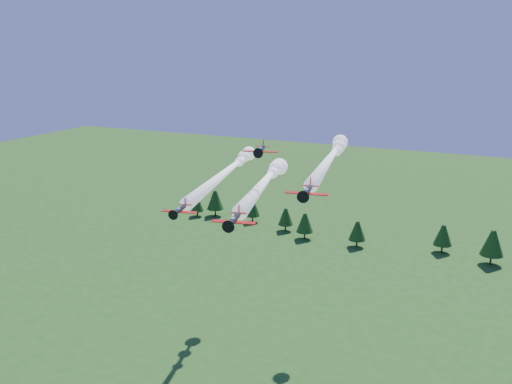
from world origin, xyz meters
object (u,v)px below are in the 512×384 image
at_px(plane_lead, 265,181).
at_px(plane_slot, 261,150).
at_px(plane_left, 228,170).
at_px(plane_right, 330,158).

distance_m(plane_lead, plane_slot, 10.02).
relative_size(plane_left, plane_slot, 7.92).
xyz_separation_m(plane_left, plane_slot, (17.86, -20.80, 9.76)).
relative_size(plane_lead, plane_right, 0.87).
relative_size(plane_lead, plane_left, 0.79).
bearing_deg(plane_left, plane_right, -9.73).
height_order(plane_lead, plane_slot, plane_slot).
xyz_separation_m(plane_lead, plane_left, (-15.90, 14.35, -2.34)).
height_order(plane_left, plane_slot, plane_slot).
bearing_deg(plane_slot, plane_lead, 90.99).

